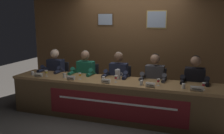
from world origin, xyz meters
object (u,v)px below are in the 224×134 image
at_px(panelist_right, 154,80).
at_px(juice_glass_right, 158,81).
at_px(water_cup_far_right, 184,86).
at_px(nameplate_left, 71,78).
at_px(panelist_left, 84,75).
at_px(nameplate_far_left, 38,75).
at_px(juice_glass_far_left, 46,72).
at_px(nameplate_center, 106,81).
at_px(panelist_far_left, 54,72).
at_px(water_cup_center, 104,79).
at_px(chair_left, 88,85).
at_px(nameplate_far_right, 197,89).
at_px(water_cup_far_left, 33,73).
at_px(chair_far_right, 193,95).
at_px(juice_glass_center, 116,78).
at_px(nameplate_right, 150,85).
at_px(juice_glass_far_right, 204,85).
at_px(chair_far_left, 59,82).
at_px(water_cup_right, 141,83).
at_px(water_cup_left, 65,76).
at_px(water_pitcher_central, 118,74).
at_px(chair_right, 155,91).
at_px(juice_glass_left, 80,75).
at_px(panelist_far_right, 194,83).
at_px(chair_center, 120,88).
at_px(conference_table, 110,93).
at_px(panelist_center, 117,77).

xyz_separation_m(panelist_right, juice_glass_right, (0.15, -0.48, 0.12)).
bearing_deg(water_cup_far_right, nameplate_left, -177.10).
bearing_deg(panelist_left, nameplate_far_left, -140.61).
height_order(juice_glass_far_left, panelist_left, panelist_left).
bearing_deg(panelist_right, nameplate_center, -140.88).
bearing_deg(panelist_far_left, water_cup_center, -19.38).
height_order(chair_left, nameplate_far_right, chair_left).
distance_m(nameplate_far_left, chair_left, 1.14).
height_order(water_cup_far_left, chair_far_right, chair_far_right).
bearing_deg(water_cup_center, juice_glass_center, -4.01).
relative_size(nameplate_right, juice_glass_far_right, 1.32).
xyz_separation_m(chair_far_left, water_cup_far_right, (2.82, -0.71, 0.35)).
relative_size(water_cup_far_left, water_cup_right, 1.00).
distance_m(water_cup_left, panelist_right, 1.77).
bearing_deg(water_pitcher_central, chair_right, 34.26).
xyz_separation_m(nameplate_far_right, water_pitcher_central, (-1.45, 0.36, 0.05)).
height_order(water_cup_left, nameplate_right, water_cup_left).
relative_size(water_cup_center, water_pitcher_central, 0.40).
xyz_separation_m(juice_glass_far_left, juice_glass_left, (0.75, 0.00, 0.00)).
distance_m(panelist_far_left, water_cup_left, 0.73).
xyz_separation_m(water_cup_left, panelist_far_right, (2.45, 0.48, -0.07)).
height_order(water_cup_left, chair_center, chair_center).
xyz_separation_m(juice_glass_center, nameplate_far_right, (1.41, -0.11, -0.05)).
height_order(chair_far_right, panelist_far_right, panelist_far_right).
bearing_deg(juice_glass_far_right, water_cup_right, -178.21).
xyz_separation_m(water_cup_center, nameplate_far_right, (1.66, -0.13, 0.00)).
bearing_deg(chair_right, water_cup_left, -158.08).
distance_m(chair_left, nameplate_far_right, 2.45).
xyz_separation_m(panelist_far_left, chair_center, (1.50, 0.20, -0.28)).
xyz_separation_m(water_cup_far_left, panelist_left, (0.93, 0.51, -0.07)).
distance_m(chair_center, water_cup_center, 0.78).
bearing_deg(nameplate_center, conference_table, 79.91).
height_order(juice_glass_far_left, chair_right, chair_right).
bearing_deg(panelist_far_right, chair_far_right, 90.00).
bearing_deg(chair_far_left, panelist_far_left, -90.00).
xyz_separation_m(panelist_far_left, water_pitcher_central, (1.58, -0.25, 0.13)).
height_order(water_cup_far_left, water_cup_left, same).
bearing_deg(conference_table, water_cup_right, -6.18).
bearing_deg(nameplate_far_left, chair_center, 28.44).
distance_m(water_cup_center, juice_glass_right, 1.02).
bearing_deg(nameplate_center, juice_glass_right, 8.96).
distance_m(chair_center, water_pitcher_central, 0.61).
bearing_deg(chair_far_right, panelist_far_left, -176.18).
height_order(panelist_far_left, nameplate_far_right, panelist_far_left).
relative_size(conference_table, water_cup_left, 47.54).
relative_size(chair_far_left, juice_glass_left, 7.33).
xyz_separation_m(chair_center, nameplate_right, (0.78, -0.82, 0.35)).
bearing_deg(water_pitcher_central, panelist_left, 163.10).
distance_m(juice_glass_left, panelist_center, 0.79).
height_order(water_cup_far_left, juice_glass_far_right, juice_glass_far_right).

